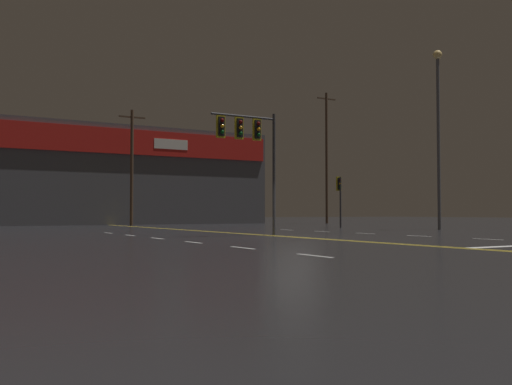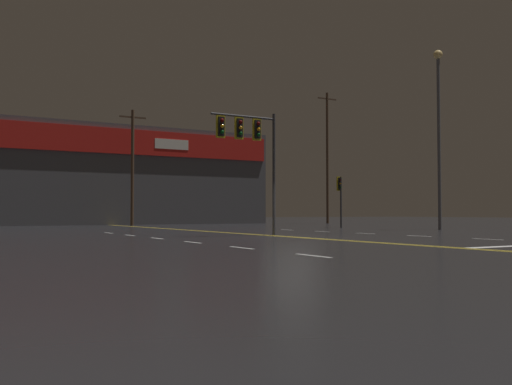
% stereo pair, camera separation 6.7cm
% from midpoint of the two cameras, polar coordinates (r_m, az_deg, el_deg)
% --- Properties ---
extents(ground_plane, '(200.00, 200.00, 0.00)m').
position_cam_midpoint_polar(ground_plane, '(24.28, 3.78, -4.48)').
color(ground_plane, black).
extents(road_markings, '(16.19, 60.00, 0.01)m').
position_cam_midpoint_polar(road_markings, '(23.48, 8.48, -4.53)').
color(road_markings, gold).
rests_on(road_markings, ground).
extents(traffic_signal_median, '(3.27, 0.36, 5.60)m').
position_cam_midpoint_polar(traffic_signal_median, '(25.66, -0.88, 5.42)').
color(traffic_signal_median, '#38383D').
rests_on(traffic_signal_median, ground).
extents(traffic_signal_corner_northeast, '(0.42, 0.36, 3.57)m').
position_cam_midpoint_polar(traffic_signal_corner_northeast, '(40.16, 8.30, 0.24)').
color(traffic_signal_corner_northeast, '#38383D').
rests_on(traffic_signal_corner_northeast, ground).
extents(streetlight_median_approach, '(0.56, 0.56, 11.09)m').
position_cam_midpoint_polar(streetlight_median_approach, '(37.09, 17.71, 7.19)').
color(streetlight_median_approach, '#59595E').
rests_on(streetlight_median_approach, ground).
extents(building_backdrop, '(30.68, 10.23, 8.75)m').
position_cam_midpoint_polar(building_backdrop, '(55.06, -15.73, 1.52)').
color(building_backdrop, '#4C4C51').
rests_on(building_backdrop, ground).
extents(utility_pole_row, '(46.20, 0.26, 13.00)m').
position_cam_midpoint_polar(utility_pole_row, '(47.82, -12.13, 3.66)').
color(utility_pole_row, '#4C3828').
rests_on(utility_pole_row, ground).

